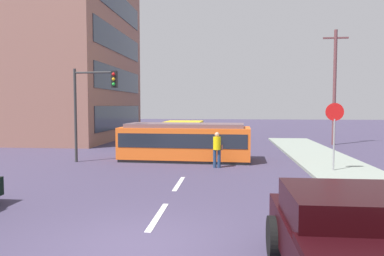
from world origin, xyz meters
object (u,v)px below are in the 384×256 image
Objects in this scene: pedestrian_crossing at (217,148)px; traffic_light_mast at (92,97)px; stop_sign at (334,122)px; city_bus at (182,133)px; pickup_truck_parked at (358,249)px; streetcar_tram at (185,141)px; utility_pole_mid at (335,85)px.

traffic_light_mast reaches higher than pedestrian_crossing.
city_bus is at bearing 133.42° from stop_sign.
pedestrian_crossing is 6.91m from traffic_light_mast.
pickup_truck_parked is (5.06, -18.50, -0.24)m from city_bus.
stop_sign is at bearing -46.58° from city_bus.
pedestrian_crossing is at bearing -8.81° from traffic_light_mast.
traffic_light_mast is at bearing -121.57° from city_bus.
streetcar_tram is at bearing 13.44° from traffic_light_mast.
pickup_truck_parked is (4.21, -13.44, -0.22)m from streetcar_tram.
stop_sign is at bearing -23.91° from streetcar_tram.
streetcar_tram is 4.12× the size of pedestrian_crossing.
utility_pole_mid is at bearing 18.58° from city_bus.
utility_pole_mid is (14.68, 9.83, 1.08)m from traffic_light_mast.
stop_sign is (7.63, -8.06, 1.16)m from city_bus.
city_bus is 7.62m from pedestrian_crossing.
pedestrian_crossing is 0.20× the size of utility_pole_mid.
pickup_truck_parked is at bearing -77.82° from pedestrian_crossing.
utility_pole_mid is (3.26, 11.72, 2.21)m from stop_sign.
streetcar_tram reaches higher than pedestrian_crossing.
utility_pole_mid is at bearing 75.28° from pickup_truck_parked.
utility_pole_mid reaches higher than pedestrian_crossing.
stop_sign is at bearing -10.19° from pedestrian_crossing.
pickup_truck_parked is (2.45, -11.34, -0.15)m from pedestrian_crossing.
streetcar_tram is at bearing -139.01° from utility_pole_mid.
pedestrian_crossing is at bearing 102.18° from pickup_truck_parked.
streetcar_tram is at bearing 156.09° from stop_sign.
city_bus is 11.97m from utility_pole_mid.
streetcar_tram is 5.13m from city_bus.
traffic_light_mast is (-8.85, 12.33, 2.53)m from pickup_truck_parked.
pickup_truck_parked is at bearing -104.72° from utility_pole_mid.
stop_sign reaches higher than city_bus.
pickup_truck_parked is 10.84m from stop_sign.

